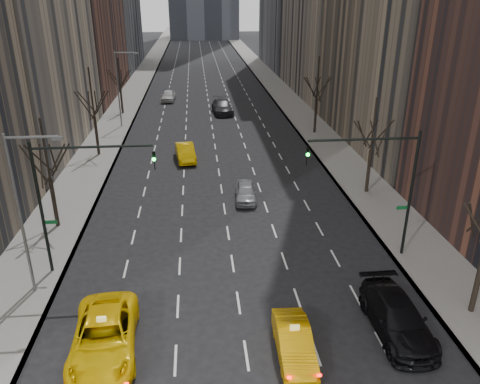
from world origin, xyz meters
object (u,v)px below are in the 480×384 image
object	(u,v)px
silver_sedan_ahead	(246,192)
taxi_suv	(104,336)
parked_suv_black	(397,317)
taxi_sedan	(294,342)

from	to	relation	value
silver_sedan_ahead	taxi_suv	bearing A→B (deg)	-112.19
silver_sedan_ahead	parked_suv_black	world-z (taller)	parked_suv_black
silver_sedan_ahead	parked_suv_black	size ratio (longest dim) A/B	0.70
taxi_sedan	parked_suv_black	world-z (taller)	parked_suv_black
taxi_suv	taxi_sedan	world-z (taller)	taxi_suv
taxi_suv	taxi_sedan	xyz separation A→B (m)	(8.65, -1.04, -0.15)
taxi_sedan	silver_sedan_ahead	distance (m)	17.65
taxi_suv	taxi_sedan	size ratio (longest dim) A/B	1.42
taxi_sedan	silver_sedan_ahead	xyz separation A→B (m)	(-0.35, 17.65, -0.03)
taxi_sedan	parked_suv_black	xyz separation A→B (m)	(5.33, 1.14, 0.13)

